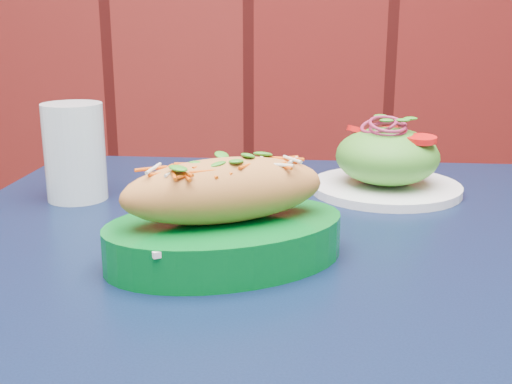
{
  "coord_description": "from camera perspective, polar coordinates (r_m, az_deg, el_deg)",
  "views": [
    {
      "loc": [
        0.08,
        1.15,
        1.0
      ],
      "look_at": [
        0.06,
        1.82,
        0.81
      ],
      "focal_mm": 45.0,
      "sensor_mm": 36.0,
      "label": 1
    }
  ],
  "objects": [
    {
      "name": "salad_plate",
      "position": [
        0.93,
        11.55,
        2.59
      ],
      "size": [
        0.21,
        0.21,
        0.11
      ],
      "rotation": [
        0.0,
        0.0,
        0.03
      ],
      "color": "white",
      "rests_on": "cafe_table"
    },
    {
      "name": "cafe_table",
      "position": [
        0.78,
        0.82,
        -9.91
      ],
      "size": [
        0.85,
        0.85,
        0.75
      ],
      "rotation": [
        0.0,
        0.0,
        -0.06
      ],
      "color": "black",
      "rests_on": "ground"
    },
    {
      "name": "banh_mi_basket",
      "position": [
        0.66,
        -2.75,
        -2.41
      ],
      "size": [
        0.3,
        0.25,
        0.12
      ],
      "rotation": [
        0.0,
        0.0,
        0.4
      ],
      "color": "#01631D",
      "rests_on": "cafe_table"
    },
    {
      "name": "water_glass",
      "position": [
        0.91,
        -15.81,
        3.44
      ],
      "size": [
        0.08,
        0.08,
        0.13
      ],
      "primitive_type": "cylinder",
      "color": "silver",
      "rests_on": "cafe_table"
    }
  ]
}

